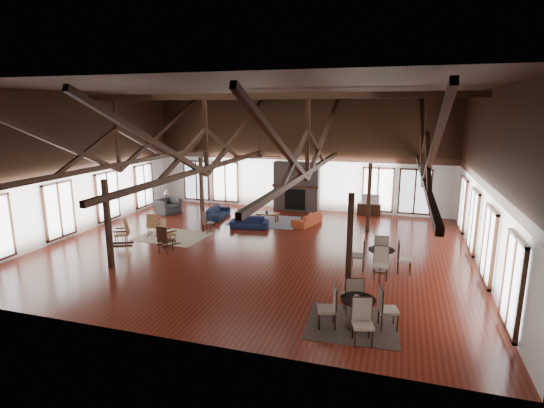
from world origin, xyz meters
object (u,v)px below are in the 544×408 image
(tv_console, at_px, (369,209))
(cafe_table_far, at_px, (381,256))
(coffee_table, at_px, (268,214))
(armchair, at_px, (168,206))
(cafe_table_near, at_px, (358,307))
(sofa_navy_front, at_px, (249,223))
(sofa_orange, at_px, (307,219))
(sofa_navy_left, at_px, (218,213))

(tv_console, bearing_deg, cafe_table_far, -82.98)
(coffee_table, relative_size, cafe_table_far, 0.55)
(armchair, relative_size, cafe_table_near, 0.56)
(tv_console, bearing_deg, sofa_navy_front, -140.25)
(cafe_table_far, bearing_deg, sofa_navy_front, 148.46)
(cafe_table_near, bearing_deg, sofa_orange, 109.60)
(tv_console, bearing_deg, cafe_table_near, -87.07)
(sofa_orange, distance_m, coffee_table, 1.95)
(coffee_table, distance_m, cafe_table_far, 7.50)
(sofa_orange, xyz_separation_m, tv_console, (2.63, 2.81, 0.03))
(sofa_navy_left, relative_size, sofa_orange, 1.06)
(sofa_orange, bearing_deg, tv_console, 153.48)
(coffee_table, distance_m, cafe_table_near, 10.48)
(armchair, bearing_deg, coffee_table, -70.16)
(sofa_navy_front, bearing_deg, sofa_orange, 19.31)
(sofa_navy_front, height_order, armchair, armchair)
(sofa_navy_front, height_order, cafe_table_far, cafe_table_far)
(sofa_navy_front, xyz_separation_m, armchair, (-5.05, 1.45, 0.12))
(sofa_navy_front, bearing_deg, tv_console, 29.21)
(sofa_orange, relative_size, tv_console, 1.55)
(sofa_navy_front, distance_m, cafe_table_near, 9.57)
(sofa_navy_front, height_order, tv_console, tv_console)
(sofa_navy_front, height_order, cafe_table_near, cafe_table_near)
(coffee_table, distance_m, tv_console, 5.37)
(coffee_table, bearing_deg, sofa_navy_front, -109.83)
(sofa_navy_front, relative_size, cafe_table_near, 0.84)
(sofa_navy_front, xyz_separation_m, sofa_orange, (2.39, 1.37, 0.01))
(sofa_orange, bearing_deg, armchair, -73.96)
(armchair, xyz_separation_m, cafe_table_near, (10.68, -9.18, 0.15))
(coffee_table, height_order, cafe_table_far, cafe_table_far)
(sofa_navy_left, relative_size, coffee_table, 1.74)
(sofa_navy_front, distance_m, coffee_table, 1.45)
(sofa_orange, bearing_deg, sofa_navy_front, -43.49)
(coffee_table, bearing_deg, armchair, 177.29)
(cafe_table_far, bearing_deg, cafe_table_near, -95.04)
(sofa_navy_left, height_order, cafe_table_near, cafe_table_near)
(armchair, bearing_deg, sofa_navy_front, -85.41)
(cafe_table_near, distance_m, cafe_table_far, 4.07)
(sofa_navy_front, relative_size, sofa_navy_left, 0.90)
(sofa_navy_left, xyz_separation_m, cafe_table_far, (8.12, -4.96, 0.24))
(sofa_navy_front, height_order, sofa_orange, sofa_orange)
(cafe_table_near, relative_size, cafe_table_far, 1.02)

